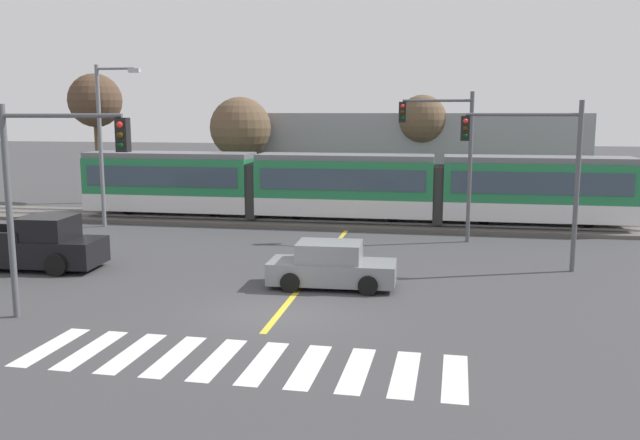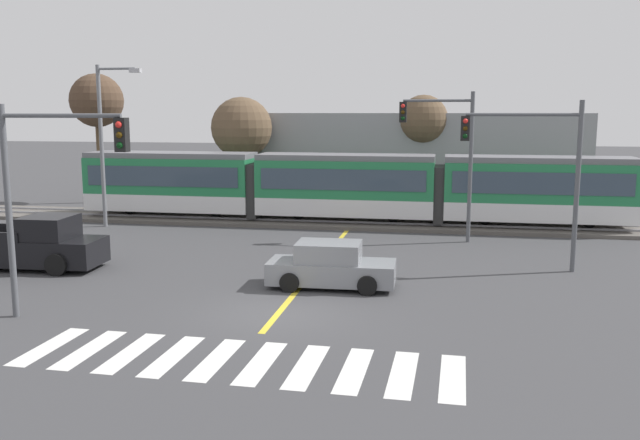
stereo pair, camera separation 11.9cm
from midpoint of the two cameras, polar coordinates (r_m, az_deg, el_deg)
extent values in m
plane|color=#3D3D3F|center=(19.92, -3.57, -7.80)|extent=(200.00, 200.00, 0.00)
cube|color=#56514C|center=(35.09, 2.59, -0.20)|extent=(120.00, 4.00, 0.18)
cube|color=#939399|center=(34.36, 2.43, -0.17)|extent=(120.00, 0.08, 0.10)
cube|color=#939399|center=(35.77, 2.75, 0.20)|extent=(120.00, 0.08, 0.10)
cube|color=silver|center=(37.55, -12.50, 1.58)|extent=(9.00, 2.60, 0.90)
cube|color=#237A47|center=(37.39, -12.58, 3.71)|extent=(9.00, 2.60, 1.90)
cube|color=#384756|center=(36.18, -13.39, 3.58)|extent=(8.28, 0.04, 1.04)
cube|color=slate|center=(37.31, -12.64, 5.37)|extent=(9.00, 2.39, 0.28)
cylinder|color=black|center=(36.73, -8.91, 0.81)|extent=(0.70, 0.20, 0.70)
cylinder|color=black|center=(38.63, -15.87, 0.98)|extent=(0.70, 0.20, 0.70)
cube|color=silver|center=(35.01, 2.00, 1.25)|extent=(9.00, 2.60, 0.90)
cube|color=#237A47|center=(34.84, 2.02, 3.53)|extent=(9.00, 2.60, 1.90)
cube|color=#384756|center=(33.53, 1.69, 3.40)|extent=(8.28, 0.04, 1.04)
cube|color=slate|center=(34.75, 2.03, 5.32)|extent=(9.00, 2.39, 0.28)
cylinder|color=black|center=(34.81, 6.03, 0.41)|extent=(0.70, 0.20, 0.70)
cylinder|color=black|center=(35.50, -1.96, 0.63)|extent=(0.70, 0.20, 0.70)
cube|color=silver|center=(34.95, 17.61, 0.81)|extent=(9.00, 2.60, 0.90)
cube|color=#237A47|center=(34.78, 17.72, 3.09)|extent=(9.00, 2.60, 1.90)
cube|color=#384756|center=(33.47, 18.01, 2.94)|extent=(8.28, 0.04, 1.04)
cube|color=slate|center=(34.69, 17.81, 4.88)|extent=(9.00, 2.39, 0.28)
cylinder|color=black|center=(35.42, 21.54, -0.03)|extent=(0.70, 0.20, 0.70)
cylinder|color=black|center=(34.78, 13.53, 0.20)|extent=(0.70, 0.20, 0.70)
cube|color=#2D2D2D|center=(35.90, -5.52, 2.54)|extent=(0.50, 2.34, 2.80)
cube|color=#2D2D2D|center=(34.56, 9.83, 2.19)|extent=(0.50, 2.34, 2.80)
cube|color=silver|center=(18.44, -21.91, -9.86)|extent=(0.62, 2.81, 0.01)
cube|color=silver|center=(17.88, -18.91, -10.29)|extent=(0.62, 2.81, 0.01)
cube|color=silver|center=(17.36, -15.72, -10.71)|extent=(0.62, 2.81, 0.01)
cube|color=silver|center=(16.91, -12.34, -11.13)|extent=(0.62, 2.81, 0.01)
cube|color=silver|center=(16.51, -8.77, -11.52)|extent=(0.62, 2.81, 0.01)
cube|color=silver|center=(16.18, -5.03, -11.89)|extent=(0.62, 2.81, 0.01)
cube|color=silver|center=(15.92, -1.15, -12.22)|extent=(0.62, 2.81, 0.01)
cube|color=silver|center=(15.73, 2.86, -12.50)|extent=(0.62, 2.81, 0.01)
cube|color=silver|center=(15.62, 6.95, -12.72)|extent=(0.62, 2.81, 0.01)
cube|color=silver|center=(15.58, 11.09, -12.88)|extent=(0.62, 2.81, 0.01)
cube|color=gold|center=(25.54, -0.38, -3.96)|extent=(0.20, 15.75, 0.01)
cube|color=gray|center=(22.56, 0.88, -4.38)|extent=(4.25, 1.83, 0.72)
cube|color=gray|center=(22.43, 0.63, -2.69)|extent=(2.14, 1.58, 0.64)
cube|color=#384756|center=(22.31, 3.18, -2.76)|extent=(0.14, 1.43, 0.52)
cube|color=#384756|center=(23.18, 0.90, -2.29)|extent=(1.79, 0.09, 0.48)
cylinder|color=black|center=(23.31, 4.24, -4.47)|extent=(0.65, 0.24, 0.64)
cylinder|color=black|center=(21.66, 3.90, -5.52)|extent=(0.65, 0.24, 0.64)
cylinder|color=black|center=(23.62, -1.88, -4.26)|extent=(0.65, 0.24, 0.64)
cylinder|color=black|center=(22.00, -2.68, -5.28)|extent=(0.65, 0.24, 0.64)
cube|color=black|center=(27.41, -23.37, -2.40)|extent=(5.49, 2.23, 0.96)
cube|color=black|center=(26.85, -22.01, -0.59)|extent=(1.79, 1.92, 0.84)
cube|color=#384756|center=(26.49, -20.59, -0.59)|extent=(0.19, 1.70, 0.66)
cube|color=black|center=(28.70, -24.61, -0.65)|extent=(2.70, 0.26, 0.36)
cylinder|color=black|center=(27.55, -19.50, -2.67)|extent=(0.81, 0.32, 0.80)
cylinder|color=black|center=(25.86, -21.44, -3.54)|extent=(0.81, 0.32, 0.80)
cylinder|color=black|center=(29.09, -25.02, -2.41)|extent=(0.81, 0.32, 0.80)
cylinder|color=#515459|center=(30.61, 12.40, 4.31)|extent=(0.18, 0.18, 6.64)
cylinder|color=#515459|center=(30.49, 9.73, 9.88)|extent=(3.00, 0.12, 0.12)
cube|color=black|center=(30.54, 6.86, 9.01)|extent=(0.32, 0.28, 0.90)
sphere|color=red|center=(30.39, 6.85, 9.52)|extent=(0.18, 0.18, 0.18)
sphere|color=#3A2706|center=(30.39, 6.84, 9.01)|extent=(0.18, 0.18, 0.18)
sphere|color=black|center=(30.40, 6.83, 8.50)|extent=(0.18, 0.18, 0.18)
cylinder|color=#515459|center=(25.98, 20.70, 2.59)|extent=(0.18, 0.18, 6.19)
cylinder|color=#515459|center=(25.55, 16.57, 8.51)|extent=(4.00, 0.12, 0.12)
cube|color=black|center=(25.42, 12.00, 7.55)|extent=(0.32, 0.28, 0.90)
sphere|color=red|center=(25.26, 12.03, 8.16)|extent=(0.18, 0.18, 0.18)
sphere|color=#3A2706|center=(25.27, 12.01, 7.55)|extent=(0.18, 0.18, 0.18)
sphere|color=black|center=(25.28, 11.98, 6.93)|extent=(0.18, 0.18, 0.18)
cylinder|color=#515459|center=(20.74, -24.84, 0.54)|extent=(0.18, 0.18, 6.00)
cylinder|color=#515459|center=(19.59, -21.13, 8.20)|extent=(3.50, 0.12, 0.12)
cube|color=black|center=(18.76, -16.44, 6.89)|extent=(0.32, 0.28, 0.90)
sphere|color=red|center=(18.61, -16.69, 7.70)|extent=(0.18, 0.18, 0.18)
sphere|color=#3A2706|center=(18.62, -16.65, 6.87)|extent=(0.18, 0.18, 0.18)
sphere|color=black|center=(18.63, -16.61, 6.04)|extent=(0.18, 0.18, 0.18)
cylinder|color=slate|center=(35.62, -18.08, 5.85)|extent=(0.20, 0.20, 8.04)
cylinder|color=slate|center=(35.17, -16.95, 12.10)|extent=(1.98, 0.12, 0.12)
cube|color=#B2B2B7|center=(34.73, -15.46, 12.04)|extent=(0.56, 0.28, 0.20)
cylinder|color=brown|center=(45.22, -18.26, 5.03)|extent=(0.32, 0.32, 5.78)
sphere|color=#4C3828|center=(45.13, -18.49, 9.53)|extent=(3.32, 3.32, 3.32)
cylinder|color=brown|center=(40.20, -6.73, 3.78)|extent=(0.32, 0.32, 4.12)
sphere|color=brown|center=(40.04, -6.80, 7.73)|extent=(3.56, 3.56, 3.56)
cylinder|color=brown|center=(39.99, 8.42, 4.17)|extent=(0.32, 0.32, 4.76)
sphere|color=brown|center=(39.84, 8.52, 8.38)|extent=(2.81, 2.81, 2.81)
cube|color=gray|center=(42.49, 7.88, 5.09)|extent=(19.82, 6.00, 5.68)
camera|label=1|loc=(0.06, -90.13, -0.02)|focal=38.00mm
camera|label=2|loc=(0.06, 89.87, 0.02)|focal=38.00mm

